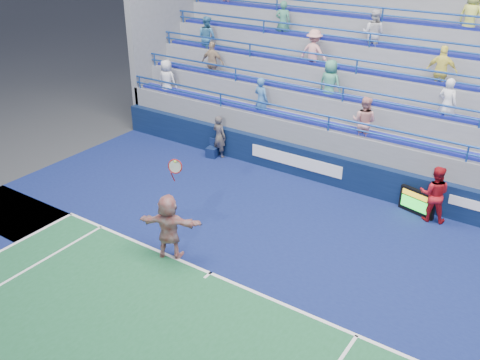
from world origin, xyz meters
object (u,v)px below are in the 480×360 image
Objects in this scene: judge_chair at (213,152)px; ball_girl at (434,194)px; serve_speed_board at (417,202)px; line_judge at (219,137)px; tennis_player at (169,226)px.

judge_chair is 8.39m from ball_girl.
serve_speed_board is at bearing -26.15° from ball_girl.
line_judge is 0.92× the size of ball_girl.
tennis_player is (-4.84, -6.06, 0.53)m from serve_speed_board.
tennis_player is at bearing -63.03° from judge_chair.
tennis_player reaches higher than ball_girl.
ball_girl is (5.32, 5.95, -0.04)m from tennis_player.
line_judge is 8.17m from ball_girl.
judge_chair is 0.66m from line_judge.
line_judge reaches higher than judge_chair.
ball_girl is at bearing 48.19° from tennis_player.
judge_chair is 0.39× the size of ball_girl.
tennis_player reaches higher than serve_speed_board.
ball_girl is at bearing -0.22° from judge_chair.
tennis_player is (3.04, -5.98, 0.71)m from judge_chair.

